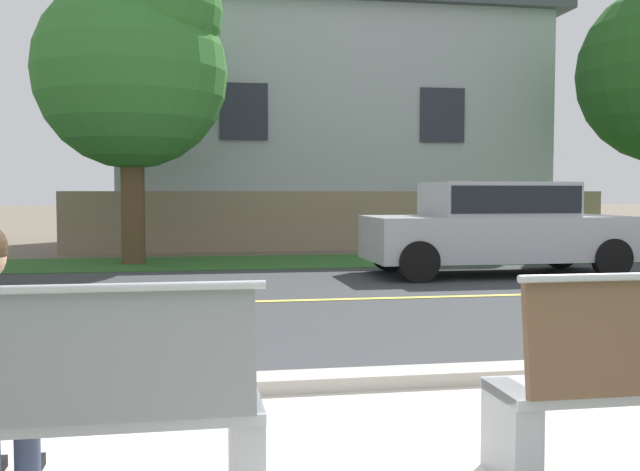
% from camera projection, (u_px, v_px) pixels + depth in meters
% --- Properties ---
extents(ground_plane, '(140.00, 140.00, 0.00)m').
position_uv_depth(ground_plane, '(252.00, 287.00, 10.68)').
color(ground_plane, '#665B4C').
extents(curb_edge, '(44.00, 0.30, 0.11)m').
position_uv_depth(curb_edge, '(318.00, 382.00, 5.12)').
color(curb_edge, '#ADA89E').
rests_on(curb_edge, ground_plane).
extents(street_asphalt, '(52.00, 8.00, 0.01)m').
position_uv_depth(street_asphalt, '(262.00, 302.00, 9.20)').
color(street_asphalt, '#383A3D').
rests_on(street_asphalt, ground_plane).
extents(road_centre_line, '(48.00, 0.14, 0.01)m').
position_uv_depth(road_centre_line, '(262.00, 301.00, 9.20)').
color(road_centre_line, '#E0CC4C').
rests_on(road_centre_line, ground_plane).
extents(far_verge_grass, '(48.00, 2.80, 0.02)m').
position_uv_depth(far_verge_grass, '(237.00, 262.00, 14.35)').
color(far_verge_grass, '#2D6026').
rests_on(far_verge_grass, ground_plane).
extents(bench_left, '(2.10, 0.48, 1.01)m').
position_uv_depth(bench_left, '(8.00, 413.00, 3.02)').
color(bench_left, '#9EA0A8').
rests_on(bench_left, ground_plane).
extents(car_silver_far, '(4.30, 1.86, 1.54)m').
position_uv_depth(car_silver_far, '(496.00, 224.00, 12.22)').
color(car_silver_far, '#B2B5BC').
rests_on(car_silver_far, ground_plane).
extents(shade_tree_far_left, '(3.63, 3.63, 6.00)m').
position_uv_depth(shade_tree_far_left, '(137.00, 58.00, 13.84)').
color(shade_tree_far_left, brown).
rests_on(shade_tree_far_left, ground_plane).
extents(garden_wall, '(13.00, 0.36, 1.40)m').
position_uv_depth(garden_wall, '(345.00, 221.00, 17.45)').
color(garden_wall, gray).
rests_on(garden_wall, ground_plane).
extents(house_across_street, '(11.42, 6.91, 6.46)m').
position_uv_depth(house_across_street, '(322.00, 124.00, 20.45)').
color(house_across_street, '#A3ADB2').
rests_on(house_across_street, ground_plane).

